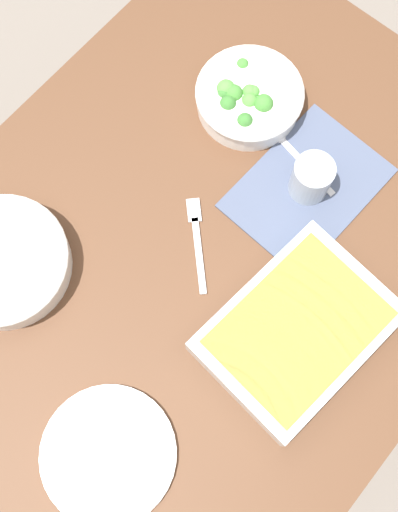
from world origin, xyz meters
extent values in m
plane|color=slate|center=(0.00, 0.00, 0.00)|extent=(6.00, 6.00, 0.00)
cube|color=brown|center=(0.00, 0.00, 0.72)|extent=(1.20, 0.90, 0.04)
cylinder|color=brown|center=(-0.54, -0.39, 0.35)|extent=(0.06, 0.06, 0.70)
cube|color=#4C5670|center=(-0.23, 0.07, 0.74)|extent=(0.29, 0.21, 0.00)
cylinder|color=white|center=(0.23, -0.24, 0.77)|extent=(0.23, 0.23, 0.05)
cylinder|color=olive|center=(0.23, -0.24, 0.77)|extent=(0.19, 0.19, 0.03)
cylinder|color=white|center=(-0.29, -0.12, 0.77)|extent=(0.19, 0.19, 0.05)
torus|color=white|center=(-0.29, -0.12, 0.79)|extent=(0.20, 0.20, 0.01)
cylinder|color=#8CB272|center=(-0.29, -0.12, 0.77)|extent=(0.16, 0.16, 0.02)
sphere|color=#569E42|center=(-0.26, -0.16, 0.79)|extent=(0.04, 0.04, 0.04)
sphere|color=#3D7A33|center=(-0.24, -0.09, 0.79)|extent=(0.03, 0.03, 0.03)
sphere|color=#478C38|center=(-0.28, -0.09, 0.79)|extent=(0.04, 0.04, 0.04)
sphere|color=#478C38|center=(-0.32, -0.17, 0.78)|extent=(0.02, 0.02, 0.02)
sphere|color=#3D7A33|center=(-0.24, -0.14, 0.79)|extent=(0.03, 0.03, 0.03)
sphere|color=#569E42|center=(-0.27, -0.11, 0.79)|extent=(0.03, 0.03, 0.03)
sphere|color=#3D7A33|center=(-0.26, -0.16, 0.79)|extent=(0.03, 0.03, 0.03)
sphere|color=#569E42|center=(-0.29, -0.12, 0.79)|extent=(0.03, 0.03, 0.03)
sphere|color=#478C38|center=(-0.27, -0.14, 0.79)|extent=(0.03, 0.03, 0.03)
sphere|color=#569E42|center=(-0.29, -0.12, 0.79)|extent=(0.03, 0.03, 0.03)
cube|color=silver|center=(0.00, 0.21, 0.77)|extent=(0.32, 0.25, 0.06)
cube|color=gold|center=(0.00, 0.21, 0.78)|extent=(0.28, 0.22, 0.04)
cylinder|color=#B2BCC6|center=(-0.23, 0.07, 0.78)|extent=(0.07, 0.07, 0.08)
cylinder|color=black|center=(-0.23, 0.07, 0.77)|extent=(0.06, 0.06, 0.05)
cylinder|color=white|center=(0.35, 0.10, 0.75)|extent=(0.22, 0.22, 0.01)
cube|color=silver|center=(-0.26, 0.04, 0.74)|extent=(0.04, 0.14, 0.01)
ellipsoid|color=silver|center=(-0.27, -0.04, 0.75)|extent=(0.03, 0.04, 0.01)
cube|color=silver|center=(0.00, 0.00, 0.74)|extent=(0.10, 0.11, 0.01)
cube|color=silver|center=(-0.06, -0.06, 0.74)|extent=(0.05, 0.05, 0.01)
camera|label=1|loc=(0.24, 0.20, 1.80)|focal=44.24mm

